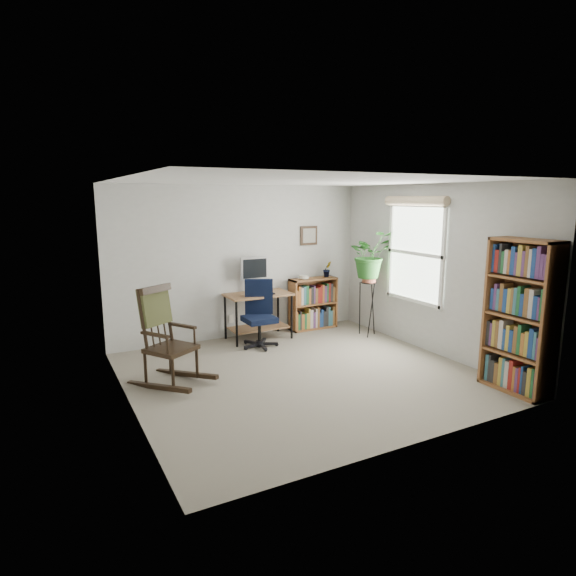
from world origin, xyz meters
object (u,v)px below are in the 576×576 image
desk (259,316)px  tall_bookshelf (520,317)px  office_chair (259,314)px  rocking_chair (171,335)px  low_bookshelf (313,303)px

desk → tall_bookshelf: (1.76, -3.30, 0.52)m
office_chair → tall_bookshelf: (1.92, -2.90, 0.38)m
office_chair → rocking_chair: 1.75m
desk → office_chair: office_chair is taller
desk → tall_bookshelf: size_ratio=0.58×
office_chair → tall_bookshelf: tall_bookshelf is taller
low_bookshelf → tall_bookshelf: tall_bookshelf is taller
rocking_chair → low_bookshelf: bearing=-6.1°
low_bookshelf → tall_bookshelf: size_ratio=0.49×
rocking_chair → low_bookshelf: rocking_chair is taller
desk → tall_bookshelf: 3.77m
low_bookshelf → office_chair: bearing=-157.5°
low_bookshelf → tall_bookshelf: 3.51m
low_bookshelf → desk: bearing=-173.6°
tall_bookshelf → desk: bearing=118.1°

